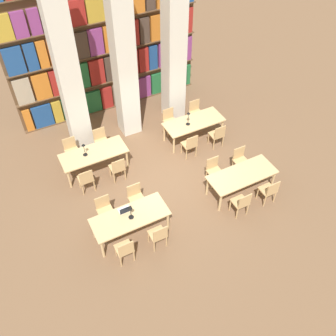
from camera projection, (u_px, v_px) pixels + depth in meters
The scene contains 29 objects.
ground_plane at pixel (166, 180), 11.56m from camera, with size 40.00×40.00×0.00m, color brown.
bookshelf_bank at pixel (105, 41), 12.39m from camera, with size 6.70×0.35×5.50m.
pillar_left at pixel (66, 65), 10.58m from camera, with size 0.64×0.64×6.00m.
pillar_center at pixel (123, 51), 11.14m from camera, with size 0.64×0.64×6.00m.
pillar_right at pixel (174, 38), 11.71m from camera, with size 0.64×0.64×6.00m.
reading_table_0 at pixel (130, 218), 9.74m from camera, with size 2.02×0.84×0.73m.
chair_0 at pixel (125, 249), 9.27m from camera, with size 0.42×0.40×0.90m.
chair_1 at pixel (105, 209), 10.14m from camera, with size 0.42×0.40×0.90m.
chair_2 at pixel (158, 235), 9.57m from camera, with size 0.42×0.40×0.90m.
chair_3 at pixel (136, 197), 10.44m from camera, with size 0.42×0.40×0.90m.
desk_lamp_0 at pixel (130, 210), 9.45m from camera, with size 0.14×0.14×0.43m.
laptop at pixel (125, 210), 9.78m from camera, with size 0.32×0.22×0.21m.
reading_table_1 at pixel (242, 176), 10.79m from camera, with size 2.02×0.84×0.73m.
chair_4 at pixel (241, 203), 10.31m from camera, with size 0.42×0.40×0.90m.
chair_5 at pixel (214, 170), 11.18m from camera, with size 0.42×0.40×0.90m.
chair_6 at pixel (269, 190), 10.62m from camera, with size 0.42×0.40×0.90m.
chair_7 at pixel (240, 160), 11.49m from camera, with size 0.42×0.40×0.90m.
reading_table_2 at pixel (94, 155), 11.41m from camera, with size 2.02×0.84×0.73m.
chair_8 at pixel (86, 179), 10.93m from camera, with size 0.42×0.40×0.90m.
chair_9 at pixel (71, 150), 11.80m from camera, with size 0.42×0.40×0.90m.
chair_10 at pixel (118, 168), 11.25m from camera, with size 0.42×0.40×0.90m.
chair_11 at pixel (101, 140), 12.12m from camera, with size 0.42×0.40×0.90m.
desk_lamp_1 at pixel (84, 147), 11.08m from camera, with size 0.14×0.14×0.45m.
reading_table_3 at pixel (194, 123), 12.47m from camera, with size 2.02×0.84×0.73m.
chair_12 at pixel (190, 145), 11.98m from camera, with size 0.42×0.40×0.90m.
chair_13 at pixel (170, 120), 12.85m from camera, with size 0.42×0.40×0.90m.
chair_14 at pixel (217, 135), 12.31m from camera, with size 0.42×0.40×0.90m.
chair_15 at pixel (196, 112), 13.19m from camera, with size 0.42×0.40×0.90m.
desk_lamp_2 at pixel (188, 116), 12.07m from camera, with size 0.14×0.14×0.50m.
Camera 1 is at (-3.55, -6.95, 8.54)m, focal length 40.00 mm.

